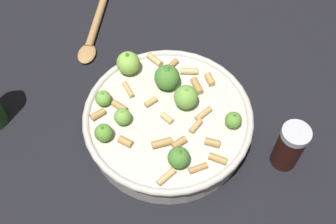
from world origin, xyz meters
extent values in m
plane|color=black|center=(0.00, 0.00, 0.00)|extent=(2.40, 2.40, 0.00)
cylinder|color=beige|center=(0.00, 0.00, 0.02)|extent=(0.28, 0.28, 0.05)
torus|color=beige|center=(0.00, 0.00, 0.05)|extent=(0.29, 0.29, 0.01)
sphere|color=#4C8933|center=(-0.01, 0.06, 0.07)|extent=(0.04, 0.04, 0.04)
cone|color=#4C8933|center=(-0.01, 0.06, 0.09)|extent=(0.02, 0.02, 0.02)
sphere|color=#75B247|center=(-0.11, 0.01, 0.06)|extent=(0.03, 0.03, 0.03)
cone|color=#75B247|center=(-0.11, 0.01, 0.08)|extent=(0.01, 0.01, 0.01)
sphere|color=#75B247|center=(-0.07, -0.02, 0.06)|extent=(0.03, 0.03, 0.03)
cone|color=#8CC64C|center=(-0.07, -0.02, 0.08)|extent=(0.01, 0.01, 0.01)
sphere|color=#609E38|center=(-0.09, -0.06, 0.06)|extent=(0.03, 0.03, 0.03)
cone|color=#4C8933|center=(-0.09, -0.06, 0.08)|extent=(0.01, 0.01, 0.01)
sphere|color=#4C8933|center=(0.03, -0.08, 0.07)|extent=(0.03, 0.03, 0.03)
cone|color=#609E38|center=(0.03, -0.08, 0.08)|extent=(0.02, 0.02, 0.01)
sphere|color=#609E38|center=(0.11, 0.00, 0.06)|extent=(0.03, 0.03, 0.03)
cone|color=#4C8933|center=(0.11, 0.00, 0.08)|extent=(0.01, 0.01, 0.01)
sphere|color=#8CC64C|center=(-0.09, 0.08, 0.07)|extent=(0.04, 0.04, 0.04)
cone|color=#4C8933|center=(-0.09, 0.08, 0.09)|extent=(0.01, 0.01, 0.02)
sphere|color=#75B247|center=(0.03, 0.03, 0.07)|extent=(0.04, 0.04, 0.04)
cone|color=#75B247|center=(0.03, 0.03, 0.09)|extent=(0.02, 0.02, 0.01)
cylinder|color=tan|center=(0.09, -0.07, 0.06)|extent=(0.03, 0.02, 0.01)
cylinder|color=tan|center=(-0.04, 0.11, 0.06)|extent=(0.03, 0.03, 0.01)
cylinder|color=tan|center=(0.02, 0.10, 0.06)|extent=(0.03, 0.02, 0.01)
cylinder|color=tan|center=(0.00, -0.01, 0.06)|extent=(0.02, 0.02, 0.01)
cylinder|color=tan|center=(-0.08, 0.04, 0.05)|extent=(0.03, 0.03, 0.01)
cylinder|color=tan|center=(-0.01, 0.10, 0.06)|extent=(0.03, 0.03, 0.01)
cylinder|color=tan|center=(0.06, 0.08, 0.06)|extent=(0.02, 0.03, 0.01)
cylinder|color=tan|center=(0.08, -0.04, 0.06)|extent=(0.03, 0.01, 0.01)
cylinder|color=tan|center=(0.04, 0.07, 0.06)|extent=(0.03, 0.03, 0.01)
cylinder|color=tan|center=(0.00, -0.06, 0.06)|extent=(0.03, 0.03, 0.01)
cylinder|color=tan|center=(0.03, -0.05, 0.06)|extent=(0.03, 0.03, 0.01)
cylinder|color=tan|center=(0.05, -0.02, 0.05)|extent=(0.02, 0.03, 0.01)
cylinder|color=tan|center=(-0.03, 0.02, 0.05)|extent=(0.02, 0.02, 0.01)
cylinder|color=tan|center=(0.02, -0.11, 0.06)|extent=(0.03, 0.03, 0.01)
cylinder|color=tan|center=(0.06, 0.01, 0.05)|extent=(0.03, 0.03, 0.01)
cylinder|color=tan|center=(-0.12, -0.02, 0.06)|extent=(0.03, 0.03, 0.01)
cylinder|color=tan|center=(0.06, -0.09, 0.05)|extent=(0.03, 0.02, 0.01)
cylinder|color=tan|center=(-0.06, -0.06, 0.06)|extent=(0.03, 0.02, 0.01)
cylinder|color=tan|center=(-0.08, 0.00, 0.06)|extent=(0.03, 0.02, 0.01)
cylinder|color=#33140F|center=(0.20, -0.02, 0.04)|extent=(0.04, 0.04, 0.08)
cylinder|color=silver|center=(0.20, -0.02, 0.09)|extent=(0.05, 0.05, 0.01)
cylinder|color=#B2844C|center=(-0.19, 0.24, 0.01)|extent=(0.02, 0.17, 0.02)
ellipsoid|color=#B2844C|center=(-0.19, 0.15, 0.01)|extent=(0.04, 0.05, 0.01)
camera|label=1|loc=(0.06, -0.37, 0.63)|focal=43.97mm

